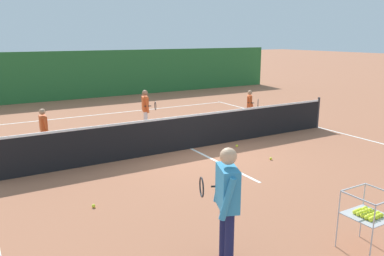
% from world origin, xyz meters
% --- Properties ---
extents(ground_plane, '(120.00, 120.00, 0.00)m').
position_xyz_m(ground_plane, '(0.00, 0.00, 0.00)').
color(ground_plane, '#A86647').
extents(line_baseline_far, '(10.19, 0.08, 0.01)m').
position_xyz_m(line_baseline_far, '(0.00, 5.98, 0.00)').
color(line_baseline_far, white).
rests_on(line_baseline_far, ground).
extents(line_sideline_east, '(0.08, 12.21, 0.01)m').
position_xyz_m(line_sideline_east, '(5.09, 0.00, 0.00)').
color(line_sideline_east, white).
rests_on(line_sideline_east, ground).
extents(line_service_center, '(0.08, 5.95, 0.01)m').
position_xyz_m(line_service_center, '(0.00, 0.00, 0.00)').
color(line_service_center, white).
rests_on(line_service_center, ground).
extents(tennis_net, '(10.15, 0.08, 1.05)m').
position_xyz_m(tennis_net, '(0.00, 0.00, 0.50)').
color(tennis_net, '#333338').
rests_on(tennis_net, ground).
extents(instructor, '(0.49, 0.83, 1.67)m').
position_xyz_m(instructor, '(-2.36, -5.01, 1.00)').
color(instructor, '#191E4C').
rests_on(instructor, ground).
extents(student_0, '(0.22, 0.47, 1.20)m').
position_xyz_m(student_0, '(-3.57, 1.70, 0.72)').
color(student_0, silver).
rests_on(student_0, ground).
extents(student_1, '(0.42, 0.72, 1.37)m').
position_xyz_m(student_1, '(-0.24, 2.55, 0.82)').
color(student_1, silver).
rests_on(student_1, ground).
extents(student_2, '(0.44, 0.67, 1.21)m').
position_xyz_m(student_2, '(3.40, 1.65, 0.73)').
color(student_2, navy).
rests_on(student_2, ground).
extents(ball_cart, '(0.58, 0.58, 0.90)m').
position_xyz_m(ball_cart, '(-0.42, -5.79, 0.58)').
color(ball_cart, '#B7B7BC').
rests_on(ball_cart, ground).
extents(tennis_ball_0, '(0.07, 0.07, 0.07)m').
position_xyz_m(tennis_ball_0, '(-0.79, -2.92, 0.03)').
color(tennis_ball_0, yellow).
rests_on(tennis_ball_0, ground).
extents(tennis_ball_1, '(0.07, 0.07, 0.07)m').
position_xyz_m(tennis_ball_1, '(1.21, -0.52, 0.03)').
color(tennis_ball_1, yellow).
rests_on(tennis_ball_1, ground).
extents(tennis_ball_2, '(0.07, 0.07, 0.07)m').
position_xyz_m(tennis_ball_2, '(-3.45, -2.36, 0.03)').
color(tennis_ball_2, yellow).
rests_on(tennis_ball_2, ground).
extents(tennis_ball_4, '(0.07, 0.07, 0.07)m').
position_xyz_m(tennis_ball_4, '(1.26, -1.89, 0.03)').
color(tennis_ball_4, yellow).
rests_on(tennis_ball_4, ground).
extents(windscreen_fence, '(22.42, 0.08, 2.37)m').
position_xyz_m(windscreen_fence, '(0.00, 10.35, 1.19)').
color(windscreen_fence, '#286B33').
rests_on(windscreen_fence, ground).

